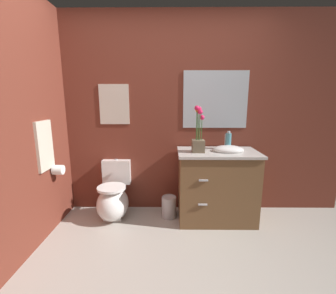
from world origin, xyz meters
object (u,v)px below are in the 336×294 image
Objects in this scene: toilet at (113,199)px; trash_bin at (169,207)px; soap_bottle at (228,141)px; wall_poster at (114,104)px; toilet_paper_roll at (58,170)px; flower_vase at (198,137)px; vanity_cabinet at (217,185)px; hanging_towel at (45,146)px; wall_mirror at (215,100)px.

trash_bin is at bearing 0.60° from toilet.
wall_poster reaches higher than soap_bottle.
toilet is 0.73m from toilet_paper_roll.
wall_poster is (-1.03, 0.33, 0.36)m from flower_vase.
flower_vase is at bearing -3.42° from toilet.
vanity_cabinet reaches higher than trash_bin.
toilet is at bearing 176.58° from flower_vase.
hanging_towel reaches higher than toilet.
flower_vase is at bearing 4.88° from toilet_paper_roll.
wall_mirror is (1.27, 0.00, 0.06)m from wall_poster.
soap_bottle is 2.01× the size of toilet_paper_roll.
wall_mirror is (-0.00, 0.29, 1.01)m from vanity_cabinet.
toilet is 1.28m from vanity_cabinet.
vanity_cabinet is 9.44× the size of toilet_paper_roll.
toilet is at bearing 27.69° from hanging_towel.
toilet is 1.18m from wall_poster.
toilet_paper_roll is at bearing -174.67° from vanity_cabinet.
trash_bin is 2.47× the size of toilet_paper_roll.
wall_poster is 4.49× the size of toilet_paper_roll.
hanging_towel reaches higher than soap_bottle.
vanity_cabinet is at bearing 8.88° from hanging_towel.
flower_vase is 0.42m from soap_bottle.
vanity_cabinet reaches higher than toilet_paper_roll.
soap_bottle is at bearing 3.94° from toilet.
toilet is at bearing -179.40° from trash_bin.
soap_bottle is at bearing 11.67° from hanging_towel.
vanity_cabinet is 0.55m from soap_bottle.
vanity_cabinet is 1.98m from hanging_towel.
wall_mirror reaches higher than vanity_cabinet.
toilet is 0.70m from trash_bin.
toilet_paper_roll is at bearing -170.70° from trash_bin.
flower_vase reaches higher than hanging_towel.
wall_mirror is 1.54× the size of hanging_towel.
trash_bin is 0.55× the size of wall_poster.
vanity_cabinet is 3.82× the size of trash_bin.
soap_bottle is (0.38, 0.16, -0.07)m from flower_vase.
wall_mirror is 2.03m from toilet_paper_roll.
flower_vase is 1.95× the size of trash_bin.
soap_bottle is 0.28× the size of wall_mirror.
soap_bottle reaches higher than trash_bin.
trash_bin is (-0.72, -0.09, -0.82)m from soap_bottle.
flower_vase is 2.40× the size of soap_bottle.
hanging_towel is 4.73× the size of toilet_paper_roll.
vanity_cabinet is at bearing 8.23° from flower_vase.
toilet is 1.40× the size of wall_poster.
flower_vase is 1.66m from hanging_towel.
vanity_cabinet is at bearing -89.47° from wall_mirror.
wall_poster is 1.01m from toilet_paper_roll.
flower_vase is 1.62m from toilet_paper_roll.
soap_bottle is at bearing 41.17° from vanity_cabinet.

